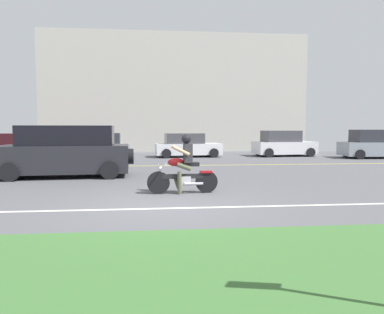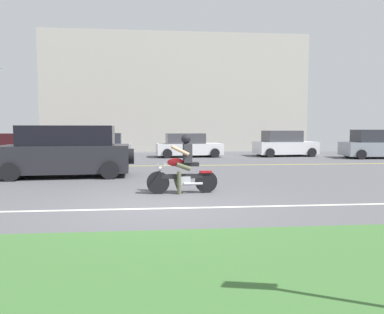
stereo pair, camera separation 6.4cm
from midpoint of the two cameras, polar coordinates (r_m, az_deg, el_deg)
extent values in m
cube|color=#545459|center=(11.14, -5.11, -4.54)|extent=(56.00, 30.00, 0.04)
cube|color=#3D6B33|center=(4.26, -4.20, -19.10)|extent=(56.00, 3.80, 0.06)
cube|color=silver|center=(7.86, -4.89, -8.21)|extent=(50.40, 0.12, 0.01)
cube|color=yellow|center=(16.78, -5.29, -1.39)|extent=(50.40, 0.12, 0.01)
cylinder|color=black|center=(9.55, -5.60, -4.12)|extent=(0.61, 0.12, 0.60)
cylinder|color=black|center=(9.70, 2.16, -3.97)|extent=(0.61, 0.12, 0.60)
cylinder|color=#B7BAC1|center=(9.52, -5.01, -2.63)|extent=(0.27, 0.06, 0.53)
cube|color=black|center=(9.58, -1.70, -3.10)|extent=(1.10, 0.15, 0.12)
cube|color=#B7BAC1|center=(9.60, -1.40, -3.81)|extent=(0.33, 0.22, 0.24)
ellipsoid|color=maroon|center=(9.51, -2.78, -0.84)|extent=(0.44, 0.24, 0.22)
cube|color=black|center=(9.56, -0.50, -1.17)|extent=(0.49, 0.24, 0.10)
cube|color=maroon|center=(9.66, 2.04, -2.38)|extent=(0.33, 0.18, 0.06)
cylinder|color=#B7BAC1|center=(9.50, -4.54, -1.13)|extent=(0.07, 0.62, 0.04)
sphere|color=#B7BAC1|center=(9.50, -5.26, -1.87)|extent=(0.14, 0.14, 0.14)
cylinder|color=#B7BAC1|center=(9.52, 0.08, -4.31)|extent=(0.51, 0.09, 0.07)
cube|color=#2D2D33|center=(9.53, -0.86, 0.63)|extent=(0.24, 0.33, 0.50)
sphere|color=black|center=(9.51, -1.11, 2.93)|extent=(0.26, 0.26, 0.26)
cylinder|color=#51563D|center=(9.65, -1.65, -1.42)|extent=(0.41, 0.15, 0.25)
cylinder|color=#51563D|center=(9.45, -1.51, -1.55)|extent=(0.41, 0.15, 0.25)
cylinder|color=#51563D|center=(9.45, -2.20, -4.16)|extent=(0.12, 0.12, 0.61)
cylinder|color=#51563D|center=(9.71, -2.60, -4.14)|extent=(0.21, 0.12, 0.34)
cylinder|color=tan|center=(9.70, -2.20, 1.14)|extent=(0.46, 0.11, 0.28)
cylinder|color=tan|center=(9.30, -1.93, 1.00)|extent=(0.46, 0.11, 0.28)
cube|color=#232328|center=(13.68, -19.73, -0.23)|extent=(4.59, 2.19, 0.97)
cube|color=black|center=(13.62, -19.45, 3.29)|extent=(3.32, 1.84, 0.70)
cylinder|color=black|center=(14.45, -12.74, -1.19)|extent=(0.65, 0.26, 0.64)
cylinder|color=black|center=(14.98, -25.13, -1.31)|extent=(0.65, 0.26, 0.64)
cylinder|color=black|center=(12.58, -13.21, -2.04)|extent=(0.65, 0.26, 0.64)
cylinder|color=black|center=(13.19, -27.31, -2.13)|extent=(0.65, 0.26, 0.64)
cylinder|color=black|center=(13.46, -9.90, 0.11)|extent=(0.24, 0.59, 0.58)
cube|color=#AD1E1E|center=(20.96, -27.92, 0.65)|extent=(3.78, 1.82, 0.70)
cube|color=#351116|center=(20.84, -27.44, 2.50)|extent=(2.22, 1.51, 0.64)
cylinder|color=black|center=(21.19, -23.71, 0.23)|extent=(0.57, 0.21, 0.56)
cylinder|color=black|center=(19.69, -25.42, -0.13)|extent=(0.57, 0.21, 0.56)
cube|color=#8C939E|center=(21.59, -15.03, 1.11)|extent=(3.91, 2.10, 0.69)
cube|color=#2D2F36|center=(21.54, -14.46, 2.89)|extent=(2.31, 1.73, 0.64)
cylinder|color=black|center=(22.43, -11.33, 0.74)|extent=(0.57, 0.22, 0.56)
cylinder|color=black|center=(22.68, -18.24, 0.64)|extent=(0.57, 0.22, 0.56)
cylinder|color=black|center=(20.60, -11.47, 0.41)|extent=(0.57, 0.22, 0.56)
cylinder|color=black|center=(20.87, -18.99, 0.30)|extent=(0.57, 0.22, 0.56)
cube|color=silver|center=(21.96, -0.71, 1.31)|extent=(4.11, 1.99, 0.68)
cube|color=#414147|center=(21.90, -1.33, 3.00)|extent=(2.42, 1.62, 0.62)
cylinder|color=black|center=(20.95, -4.21, 0.56)|extent=(0.57, 0.22, 0.56)
cylinder|color=black|center=(21.44, 3.46, 0.65)|extent=(0.57, 0.22, 0.56)
cylinder|color=black|center=(22.62, -4.65, 0.85)|extent=(0.57, 0.22, 0.56)
cylinder|color=black|center=(23.07, 2.48, 0.93)|extent=(0.57, 0.22, 0.56)
cube|color=silver|center=(23.35, 14.46, 1.46)|extent=(3.89, 2.03, 0.76)
cube|color=#414147|center=(23.24, 13.98, 3.27)|extent=(2.29, 1.68, 0.70)
cylinder|color=black|center=(22.02, 12.15, 0.66)|extent=(0.57, 0.22, 0.56)
cylinder|color=black|center=(23.16, 18.42, 0.72)|extent=(0.57, 0.22, 0.56)
cylinder|color=black|center=(23.68, 10.56, 0.95)|extent=(0.57, 0.22, 0.56)
cylinder|color=black|center=(24.75, 16.49, 0.99)|extent=(0.57, 0.22, 0.56)
cube|color=#8C939E|center=(23.82, 27.81, 1.18)|extent=(4.56, 2.05, 0.80)
cube|color=#2D2F36|center=(23.67, 27.31, 3.03)|extent=(2.68, 1.67, 0.73)
cylinder|color=black|center=(22.33, 25.27, 0.38)|extent=(0.57, 0.22, 0.56)
cylinder|color=black|center=(23.88, 23.42, 0.68)|extent=(0.57, 0.22, 0.56)
cube|color=#BCB7AD|center=(29.17, -2.79, 9.99)|extent=(20.31, 4.00, 9.00)
camera|label=1|loc=(0.03, -90.16, -0.01)|focal=33.25mm
camera|label=2|loc=(0.03, 89.84, 0.01)|focal=33.25mm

